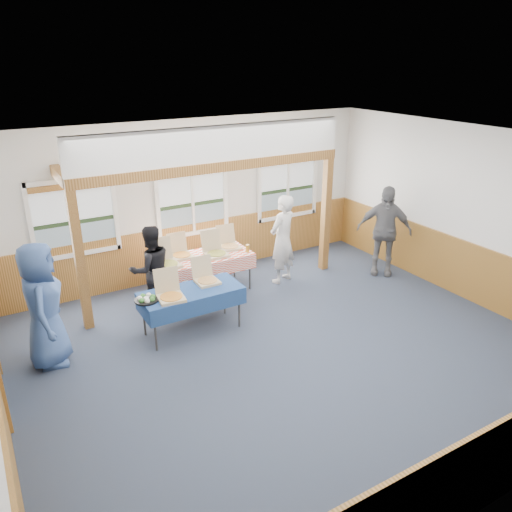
{
  "coord_description": "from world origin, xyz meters",
  "views": [
    {
      "loc": [
        -3.79,
        -5.58,
        4.33
      ],
      "look_at": [
        0.05,
        1.0,
        1.24
      ],
      "focal_mm": 35.0,
      "sensor_mm": 36.0,
      "label": 1
    }
  ],
  "objects_px": {
    "woman_white": "(282,239)",
    "man_blue": "(43,305)",
    "woman_black": "(151,269)",
    "table_left": "(191,294)",
    "person_grey": "(384,231)",
    "table_right": "(202,259)"
  },
  "relations": [
    {
      "from": "table_left",
      "to": "table_right",
      "type": "height_order",
      "value": "same"
    },
    {
      "from": "person_grey",
      "to": "woman_white",
      "type": "bearing_deg",
      "value": -155.58
    },
    {
      "from": "man_blue",
      "to": "table_left",
      "type": "bearing_deg",
      "value": -82.6
    },
    {
      "from": "table_left",
      "to": "woman_white",
      "type": "height_order",
      "value": "woman_white"
    },
    {
      "from": "table_left",
      "to": "woman_black",
      "type": "distance_m",
      "value": 1.09
    },
    {
      "from": "woman_black",
      "to": "table_left",
      "type": "bearing_deg",
      "value": 105.36
    },
    {
      "from": "table_right",
      "to": "table_left",
      "type": "bearing_deg",
      "value": -141.65
    },
    {
      "from": "table_left",
      "to": "man_blue",
      "type": "relative_size",
      "value": 0.87
    },
    {
      "from": "woman_white",
      "to": "table_right",
      "type": "bearing_deg",
      "value": -32.27
    },
    {
      "from": "table_left",
      "to": "person_grey",
      "type": "xyz_separation_m",
      "value": [
        4.42,
        0.21,
        0.25
      ]
    },
    {
      "from": "man_blue",
      "to": "person_grey",
      "type": "distance_m",
      "value": 6.62
    },
    {
      "from": "table_right",
      "to": "man_blue",
      "type": "distance_m",
      "value": 3.16
    },
    {
      "from": "person_grey",
      "to": "man_blue",
      "type": "bearing_deg",
      "value": -136.46
    },
    {
      "from": "table_left",
      "to": "person_grey",
      "type": "height_order",
      "value": "person_grey"
    },
    {
      "from": "woman_black",
      "to": "man_blue",
      "type": "height_order",
      "value": "man_blue"
    },
    {
      "from": "table_right",
      "to": "woman_black",
      "type": "relative_size",
      "value": 1.28
    },
    {
      "from": "table_right",
      "to": "person_grey",
      "type": "bearing_deg",
      "value": -36.06
    },
    {
      "from": "woman_white",
      "to": "person_grey",
      "type": "bearing_deg",
      "value": 140.06
    },
    {
      "from": "table_right",
      "to": "woman_white",
      "type": "xyz_separation_m",
      "value": [
        1.61,
        -0.33,
        0.2
      ]
    },
    {
      "from": "woman_black",
      "to": "person_grey",
      "type": "xyz_separation_m",
      "value": [
        4.73,
        -0.82,
        0.14
      ]
    },
    {
      "from": "woman_white",
      "to": "man_blue",
      "type": "bearing_deg",
      "value": -12.07
    },
    {
      "from": "table_left",
      "to": "person_grey",
      "type": "distance_m",
      "value": 4.43
    }
  ]
}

